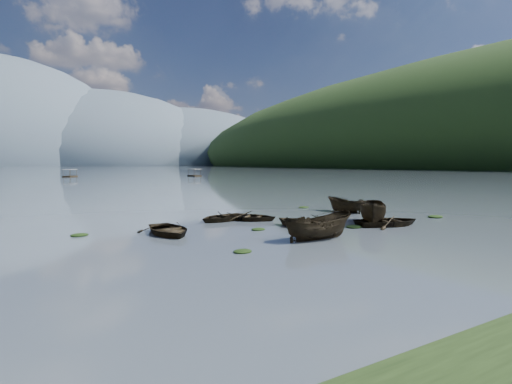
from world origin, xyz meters
TOP-DOWN VIEW (x-y plane):
  - ground_plane at (0.00, 0.00)m, footprint 2400.00×2400.00m
  - right_hill_far at (460.00, 220.00)m, footprint 520.00×1200.00m
  - haze_mtn_c at (140.00, 900.00)m, footprint 520.00×520.00m
  - haze_mtn_d at (320.00, 900.00)m, footprint 520.00×520.00m
  - rowboat_0 at (-9.24, 7.21)m, footprint 3.27×4.56m
  - rowboat_2 at (-2.33, 1.05)m, footprint 4.67×1.82m
  - rowboat_3 at (-0.13, 4.91)m, footprint 4.88×5.83m
  - rowboat_4 at (5.26, 2.54)m, footprint 5.48×4.51m
  - rowboat_5 at (5.02, 3.67)m, footprint 5.01×4.78m
  - rowboat_6 at (-1.87, 9.95)m, footprint 5.15×5.27m
  - rowboat_7 at (-3.66, 10.82)m, footprint 5.01×4.20m
  - rowboat_8 at (8.16, 9.96)m, footprint 1.80×4.14m
  - weed_clump_0 at (-7.71, 0.40)m, footprint 0.98×0.80m
  - weed_clump_1 at (-3.60, 5.68)m, footprint 0.95×0.76m
  - weed_clump_2 at (2.51, 3.11)m, footprint 1.16×0.93m
  - weed_clump_3 at (7.14, 6.04)m, footprint 1.01×0.85m
  - weed_clump_4 at (11.92, 3.44)m, footprint 1.31×1.04m
  - weed_clump_5 at (-14.08, 9.45)m, footprint 1.04×0.84m
  - weed_clump_6 at (2.15, 7.35)m, footprint 1.02×0.85m
  - weed_clump_7 at (7.02, 14.54)m, footprint 1.07×0.85m
  - pontoon_centre at (-2.62, 124.96)m, footprint 5.20×6.54m
  - pontoon_right at (34.45, 110.37)m, footprint 2.83×6.24m

SIDE VIEW (x-z plane):
  - ground_plane at x=0.00m, z-range 0.00..0.00m
  - right_hill_far at x=460.00m, z-range -95.00..95.00m
  - haze_mtn_c at x=140.00m, z-range -130.00..130.00m
  - haze_mtn_d at x=320.00m, z-range -110.00..110.00m
  - rowboat_0 at x=-9.24m, z-range -0.47..0.47m
  - rowboat_2 at x=-2.33m, z-range -0.90..0.90m
  - rowboat_3 at x=-0.13m, z-range -0.52..0.52m
  - rowboat_4 at x=5.26m, z-range -0.49..0.49m
  - rowboat_5 at x=5.02m, z-range -0.97..0.97m
  - rowboat_6 at x=-1.87m, z-range -0.45..0.45m
  - rowboat_7 at x=-3.66m, z-range -0.45..0.45m
  - rowboat_8 at x=8.16m, z-range -0.78..0.78m
  - weed_clump_0 at x=-7.71m, z-range -0.11..0.11m
  - weed_clump_1 at x=-3.60m, z-range -0.10..0.10m
  - weed_clump_2 at x=2.51m, z-range -0.13..0.13m
  - weed_clump_3 at x=7.14m, z-range -0.11..0.11m
  - weed_clump_4 at x=11.92m, z-range -0.14..0.14m
  - weed_clump_5 at x=-14.08m, z-range -0.11..0.11m
  - weed_clump_6 at x=2.15m, z-range -0.11..0.11m
  - weed_clump_7 at x=7.02m, z-range -0.12..0.12m
  - pontoon_centre at x=-2.62m, z-range -1.17..1.17m
  - pontoon_right at x=34.45m, z-range -1.17..1.17m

